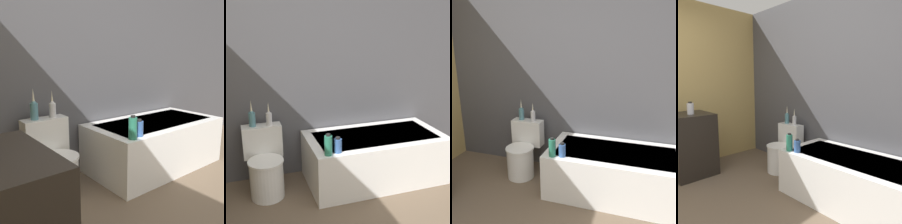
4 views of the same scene
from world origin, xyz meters
TOP-DOWN VIEW (x-y plane):
  - wall_back_tiled at (0.00, 2.26)m, footprint 6.40×0.06m
  - bathtub at (0.74, 1.81)m, footprint 1.52×0.79m
  - toilet at (-0.47, 1.89)m, footprint 0.41×0.51m
  - vanity_counter at (-1.32, 0.85)m, footprint 0.64×0.56m
  - soap_bottle_glass at (-1.25, 0.84)m, footprint 0.09×0.09m
  - vase_gold at (-0.55, 2.07)m, footprint 0.07×0.07m
  - vase_silver at (-0.38, 2.06)m, footprint 0.06×0.06m
  - shampoo_bottle_tall at (0.10, 1.49)m, footprint 0.08×0.08m
  - shampoo_bottle_short at (0.20, 1.51)m, footprint 0.08×0.08m

SIDE VIEW (x-z plane):
  - bathtub at x=0.74m, z-range 0.00..0.54m
  - toilet at x=-0.47m, z-range -0.04..0.66m
  - vanity_counter at x=-1.32m, z-range 0.00..0.90m
  - shampoo_bottle_short at x=0.20m, z-range 0.53..0.69m
  - shampoo_bottle_tall at x=0.10m, z-range 0.53..0.74m
  - vase_silver at x=-0.38m, z-range 0.66..0.91m
  - vase_gold at x=-0.55m, z-range 0.65..0.93m
  - soap_bottle_glass at x=-1.25m, z-range 0.89..1.07m
  - wall_back_tiled at x=0.00m, z-range 0.00..2.60m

